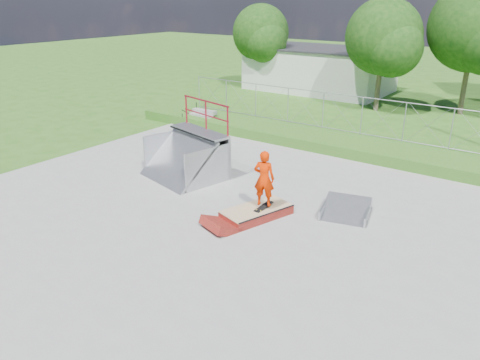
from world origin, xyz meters
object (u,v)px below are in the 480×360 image
object	(u,v)px
flat_bank_ramp	(346,210)
skater	(264,181)
grind_box	(257,213)
quarter_pipe	(182,142)

from	to	relation	value
flat_bank_ramp	skater	bearing A→B (deg)	-155.93
grind_box	skater	distance (m)	1.14
grind_box	flat_bank_ramp	world-z (taller)	flat_bank_ramp
skater	quarter_pipe	bearing A→B (deg)	-32.95
quarter_pipe	flat_bank_ramp	size ratio (longest dim) A/B	1.87
grind_box	quarter_pipe	size ratio (longest dim) A/B	0.86
grind_box	flat_bank_ramp	distance (m)	2.89
flat_bank_ramp	grind_box	bearing A→B (deg)	-156.16
grind_box	flat_bank_ramp	bearing A→B (deg)	55.51
quarter_pipe	skater	xyz separation A→B (m)	(4.50, -1.17, -0.17)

